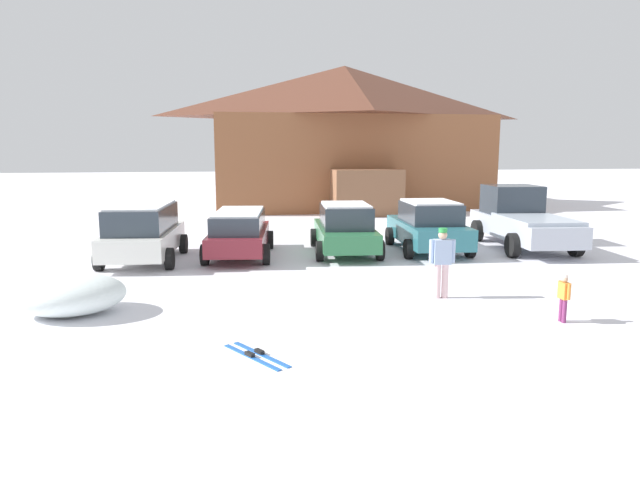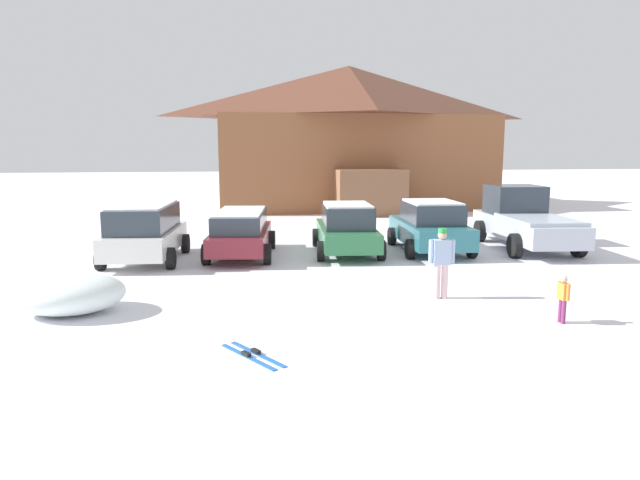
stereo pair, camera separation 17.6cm
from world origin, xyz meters
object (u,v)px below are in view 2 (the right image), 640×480
object	(u,v)px
parked_maroon_van	(241,231)
skier_child_in_orange_jacket	(563,296)
ski_lodge	(349,136)
pair_of_skis	(252,355)
parked_green_coupe	(347,228)
parked_teal_hatchback	(430,226)
plowed_snow_pile	(69,293)
parked_white_suv	(145,231)
skier_adult_in_blue_parka	(442,259)
pickup_truck	(524,220)

from	to	relation	value
parked_maroon_van	skier_child_in_orange_jacket	xyz separation A→B (m)	(6.28, -8.26, -0.27)
ski_lodge	pair_of_skis	size ratio (longest dim) A/B	10.86
parked_green_coupe	pair_of_skis	distance (m)	9.85
parked_teal_hatchback	plowed_snow_pile	bearing A→B (deg)	-149.87
parked_teal_hatchback	parked_white_suv	bearing A→B (deg)	-178.49
skier_adult_in_blue_parka	pair_of_skis	bearing A→B (deg)	-145.52
pickup_truck	skier_child_in_orange_jacket	world-z (taller)	pickup_truck
skier_adult_in_blue_parka	pair_of_skis	distance (m)	5.59
skier_child_in_orange_jacket	ski_lodge	bearing A→B (deg)	88.54
parked_maroon_van	ski_lodge	bearing A→B (deg)	66.82
parked_white_suv	parked_green_coupe	world-z (taller)	parked_white_suv
parked_maroon_van	skier_adult_in_blue_parka	xyz separation A→B (m)	(4.54, -6.04, 0.12)
pickup_truck	plowed_snow_pile	xyz separation A→B (m)	(-13.70, -6.14, -0.56)
parked_green_coupe	pickup_truck	xyz separation A→B (m)	(6.42, 0.15, 0.15)
ski_lodge	skier_child_in_orange_jacket	world-z (taller)	ski_lodge
skier_child_in_orange_jacket	skier_adult_in_blue_parka	bearing A→B (deg)	128.01
plowed_snow_pile	parked_white_suv	bearing A→B (deg)	81.95
parked_white_suv	pair_of_skis	distance (m)	9.37
parked_green_coupe	skier_child_in_orange_jacket	world-z (taller)	parked_green_coupe
ski_lodge	parked_green_coupe	distance (m)	16.81
parked_maroon_van	pair_of_skis	size ratio (longest dim) A/B	3.09
skier_adult_in_blue_parka	ski_lodge	bearing A→B (deg)	83.92
skier_adult_in_blue_parka	skier_child_in_orange_jacket	bearing A→B (deg)	-51.99
parked_white_suv	skier_adult_in_blue_parka	size ratio (longest dim) A/B	2.64
skier_adult_in_blue_parka	skier_child_in_orange_jacket	world-z (taller)	skier_adult_in_blue_parka
pair_of_skis	plowed_snow_pile	xyz separation A→B (m)	(-3.76, 3.17, 0.41)
ski_lodge	pickup_truck	xyz separation A→B (m)	(3.04, -15.96, -3.26)
parked_maroon_van	skier_adult_in_blue_parka	bearing A→B (deg)	-53.06
parked_green_coupe	plowed_snow_pile	world-z (taller)	parked_green_coupe
skier_adult_in_blue_parka	parked_white_suv	bearing A→B (deg)	142.71
pickup_truck	pair_of_skis	xyz separation A→B (m)	(-9.94, -9.31, -0.97)
parked_green_coupe	plowed_snow_pile	bearing A→B (deg)	-140.58
parked_green_coupe	pair_of_skis	xyz separation A→B (m)	(-3.52, -9.16, -0.82)
parked_white_suv	skier_child_in_orange_jacket	distance (m)	12.19
parked_teal_hatchback	parked_green_coupe	bearing A→B (deg)	178.49
parked_white_suv	parked_green_coupe	bearing A→B (deg)	2.86
parked_green_coupe	skier_adult_in_blue_parka	world-z (taller)	parked_green_coupe
ski_lodge	parked_maroon_van	xyz separation A→B (m)	(-6.90, -16.11, -3.42)
ski_lodge	skier_child_in_orange_jacket	xyz separation A→B (m)	(-0.62, -24.37, -3.69)
ski_lodge	skier_adult_in_blue_parka	size ratio (longest dim) A/B	9.70
skier_adult_in_blue_parka	skier_child_in_orange_jacket	distance (m)	2.85
parked_green_coupe	plowed_snow_pile	distance (m)	9.43
pair_of_skis	parked_white_suv	bearing A→B (deg)	108.55
plowed_snow_pile	ski_lodge	bearing A→B (deg)	64.23
parked_maroon_van	skier_child_in_orange_jacket	distance (m)	10.38
parked_green_coupe	pair_of_skis	bearing A→B (deg)	-111.00
parked_green_coupe	parked_maroon_van	bearing A→B (deg)	-179.95
parked_maroon_van	pickup_truck	distance (m)	9.94
parked_teal_hatchback	skier_adult_in_blue_parka	distance (m)	6.25
ski_lodge	parked_green_coupe	bearing A→B (deg)	-101.86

